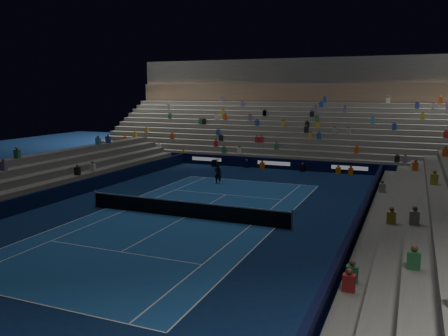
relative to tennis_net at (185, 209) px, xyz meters
name	(u,v)px	position (x,y,z in m)	size (l,w,h in m)	color
ground	(185,217)	(0.00, 0.00, -0.50)	(90.00, 90.00, 0.00)	#0B1F46
court_surface	(185,217)	(0.00, 0.00, -0.50)	(10.97, 23.77, 0.01)	#1A4D8F
sponsor_barrier_far	(274,163)	(0.00, 18.50, 0.00)	(44.00, 0.25, 1.00)	black
sponsor_barrier_east	(356,228)	(9.70, 0.00, 0.00)	(0.25, 37.00, 1.00)	black
sponsor_barrier_west	(55,195)	(-9.70, 0.00, 0.00)	(0.25, 37.00, 1.00)	#081232
grandstand_main	(298,126)	(0.00, 27.90, 2.87)	(44.00, 15.20, 11.20)	slate
grandstand_east	(432,227)	(13.17, 0.00, 0.41)	(5.00, 37.00, 2.50)	#60615C
grandstand_west	(15,185)	(-13.17, 0.00, 0.41)	(5.00, 37.00, 2.50)	#63635E
tennis_net	(185,209)	(0.00, 0.00, 0.00)	(12.90, 0.10, 1.10)	#B2B2B7
tennis_player	(218,174)	(-2.13, 9.90, 0.30)	(0.59, 0.39, 1.62)	black
broadcast_camera	(214,163)	(-5.82, 17.62, -0.19)	(0.58, 0.97, 0.62)	black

